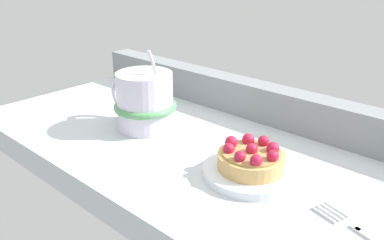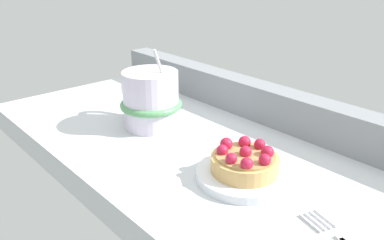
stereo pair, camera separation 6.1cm
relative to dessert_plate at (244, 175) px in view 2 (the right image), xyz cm
name	(u,v)px [view 2 (the right image)]	position (x,y,z in cm)	size (l,w,h in cm)	color
ground_plane	(214,166)	(-7.94, 2.11, -2.74)	(87.88, 37.01, 4.39)	silver
window_rail_back	(282,108)	(-7.94, 18.33, 2.63)	(86.13, 4.57, 6.36)	gray
dessert_plate	(244,175)	(0.00, 0.00, 0.00)	(12.93, 12.93, 1.17)	silver
raspberry_tart	(245,161)	(-0.02, 0.02, 2.10)	(9.03, 9.03, 3.86)	tan
coffee_mug	(150,100)	(-22.88, 1.29, 4.24)	(14.27, 10.64, 13.83)	silver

